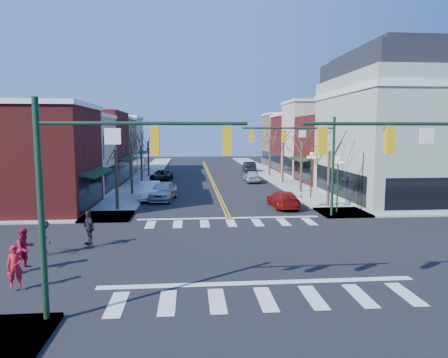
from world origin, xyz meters
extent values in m
plane|color=black|center=(0.00, 0.00, 0.00)|extent=(160.00, 160.00, 0.00)
cube|color=#9E9B93|center=(-8.75, 20.00, 0.07)|extent=(3.50, 70.00, 0.15)
cube|color=#9E9B93|center=(8.75, 20.00, 0.07)|extent=(3.50, 70.00, 0.15)
cube|color=maroon|center=(-15.50, 11.75, 4.00)|extent=(10.00, 8.50, 8.00)
cube|color=#BAB199|center=(-15.50, 19.50, 3.75)|extent=(10.00, 7.00, 7.50)
cube|color=maroon|center=(-15.50, 27.50, 4.25)|extent=(10.00, 9.00, 8.50)
cube|color=#947751|center=(-15.50, 35.75, 3.90)|extent=(10.00, 7.50, 7.80)
cube|color=#BAB199|center=(-15.50, 43.50, 4.10)|extent=(10.00, 8.00, 8.20)
cube|color=maroon|center=(15.50, 25.75, 4.00)|extent=(10.00, 8.50, 8.00)
cube|color=#BAB199|center=(15.50, 33.50, 5.00)|extent=(10.00, 7.00, 10.00)
cube|color=maroon|center=(15.50, 41.00, 4.25)|extent=(10.00, 8.00, 8.50)
cube|color=#947751|center=(15.50, 49.00, 4.50)|extent=(10.00, 8.00, 9.00)
cube|color=#9BA891|center=(16.50, 14.50, 5.50)|extent=(12.00, 14.00, 11.00)
cube|color=white|center=(16.50, 14.50, 9.60)|extent=(12.25, 14.25, 0.50)
cube|color=black|center=(16.50, 14.50, 11.90)|extent=(11.40, 13.40, 1.80)
cube|color=black|center=(16.50, 14.50, 13.00)|extent=(9.80, 11.80, 0.60)
cylinder|color=#14331E|center=(-7.40, -7.40, 3.60)|extent=(0.20, 0.20, 7.20)
cylinder|color=#14331E|center=(-4.15, -7.40, 6.40)|extent=(6.50, 0.12, 0.12)
cube|color=gold|center=(-3.83, -7.40, 5.85)|extent=(0.28, 0.28, 0.90)
cube|color=gold|center=(-1.55, -7.40, 5.85)|extent=(0.28, 0.28, 0.90)
cylinder|color=#14331E|center=(4.15, -7.40, 6.40)|extent=(6.50, 0.12, 0.12)
cube|color=gold|center=(3.83, -7.40, 5.85)|extent=(0.28, 0.28, 0.90)
cube|color=gold|center=(1.55, -7.40, 5.85)|extent=(0.28, 0.28, 0.90)
cylinder|color=#14331E|center=(7.40, 7.40, 3.60)|extent=(0.20, 0.20, 7.20)
cylinder|color=#14331E|center=(4.15, 7.40, 6.40)|extent=(6.50, 0.12, 0.12)
cube|color=gold|center=(3.83, 7.40, 5.85)|extent=(0.28, 0.28, 0.90)
cube|color=gold|center=(1.55, 7.40, 5.85)|extent=(0.28, 0.28, 0.90)
cylinder|color=#14331E|center=(8.20, 8.50, 2.00)|extent=(0.12, 0.12, 4.00)
sphere|color=white|center=(8.20, 8.50, 4.15)|extent=(0.36, 0.36, 0.36)
cylinder|color=#14331E|center=(8.20, 15.00, 2.00)|extent=(0.12, 0.12, 4.00)
sphere|color=white|center=(8.20, 15.00, 4.15)|extent=(0.36, 0.36, 0.36)
cylinder|color=#382B21|center=(-8.40, 11.00, 2.38)|extent=(0.24, 0.24, 4.76)
cylinder|color=#382B21|center=(-8.40, 19.00, 2.52)|extent=(0.24, 0.24, 5.04)
cylinder|color=#382B21|center=(-8.40, 27.00, 2.27)|extent=(0.24, 0.24, 4.55)
cylinder|color=#382B21|center=(-8.40, 35.00, 2.45)|extent=(0.24, 0.24, 4.90)
cylinder|color=#382B21|center=(8.40, 11.00, 2.31)|extent=(0.24, 0.24, 4.62)
cylinder|color=#382B21|center=(8.40, 19.00, 2.59)|extent=(0.24, 0.24, 5.18)
cylinder|color=#382B21|center=(8.40, 27.00, 2.42)|extent=(0.24, 0.24, 4.83)
cylinder|color=#382B21|center=(8.40, 35.00, 2.48)|extent=(0.24, 0.24, 4.97)
imported|color=#AEAFB3|center=(-5.17, 15.72, 0.85)|extent=(2.67, 5.21, 1.70)
imported|color=white|center=(-6.40, 16.29, 0.81)|extent=(1.96, 5.02, 1.63)
imported|color=black|center=(-6.33, 30.10, 0.69)|extent=(2.83, 5.18, 1.38)
imported|color=maroon|center=(4.80, 11.40, 0.68)|extent=(2.08, 4.77, 1.37)
imported|color=silver|center=(4.80, 27.97, 0.74)|extent=(1.76, 4.33, 1.47)
imported|color=black|center=(6.40, 40.99, 0.78)|extent=(1.74, 4.78, 1.57)
imported|color=red|center=(-9.50, -4.62, 0.98)|extent=(0.70, 0.58, 1.65)
imported|color=#AA122C|center=(-10.00, -2.42, 1.06)|extent=(1.06, 1.11, 1.81)
imported|color=black|center=(-8.15, 1.22, 1.06)|extent=(1.01, 1.11, 1.82)
imported|color=#222129|center=(-10.00, -0.07, 0.97)|extent=(1.16, 1.19, 1.63)
camera|label=1|loc=(-2.73, -20.11, 6.13)|focal=32.00mm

